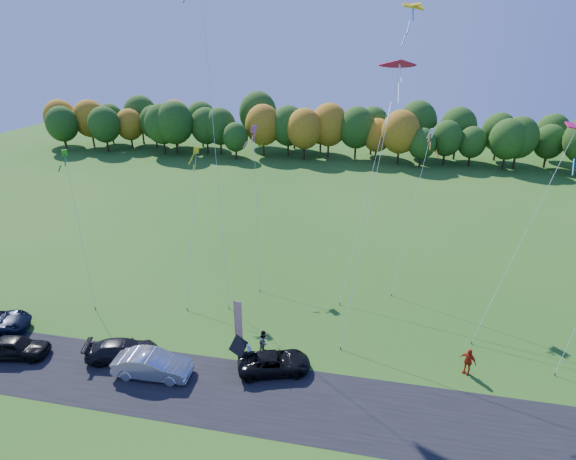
% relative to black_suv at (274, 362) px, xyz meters
% --- Properties ---
extents(ground, '(160.00, 160.00, 0.00)m').
position_rel_black_suv_xyz_m(ground, '(-0.58, 1.48, -0.67)').
color(ground, '#225917').
extents(asphalt_strip, '(90.00, 6.00, 0.01)m').
position_rel_black_suv_xyz_m(asphalt_strip, '(-0.58, -2.52, -0.66)').
color(asphalt_strip, black).
rests_on(asphalt_strip, ground).
extents(tree_line, '(116.00, 12.00, 10.00)m').
position_rel_black_suv_xyz_m(tree_line, '(-0.58, 56.48, -0.67)').
color(tree_line, '#1E4711').
rests_on(tree_line, ground).
extents(black_suv, '(5.24, 3.58, 1.33)m').
position_rel_black_suv_xyz_m(black_suv, '(0.00, 0.00, 0.00)').
color(black_suv, black).
rests_on(black_suv, ground).
extents(silver_sedan, '(5.16, 2.01, 1.67)m').
position_rel_black_suv_xyz_m(silver_sedan, '(-7.67, -1.98, 0.17)').
color(silver_sedan, silver).
rests_on(silver_sedan, ground).
extents(dark_truck_a, '(5.16, 3.24, 1.39)m').
position_rel_black_suv_xyz_m(dark_truck_a, '(-10.51, -0.87, 0.03)').
color(dark_truck_a, black).
rests_on(dark_truck_a, ground).
extents(dark_truck_b, '(4.68, 2.54, 1.51)m').
position_rel_black_suv_xyz_m(dark_truck_b, '(-17.86, -2.11, 0.09)').
color(dark_truck_b, black).
rests_on(dark_truck_b, ground).
extents(person_tailgate_a, '(0.47, 0.63, 1.55)m').
position_rel_black_suv_xyz_m(person_tailgate_a, '(-1.80, 0.40, 0.11)').
color(person_tailgate_a, white).
rests_on(person_tailgate_a, ground).
extents(person_tailgate_b, '(0.94, 1.04, 1.75)m').
position_rel_black_suv_xyz_m(person_tailgate_b, '(-1.12, 1.75, 0.21)').
color(person_tailgate_b, gray).
rests_on(person_tailgate_b, ground).
extents(person_east, '(1.18, 1.01, 1.90)m').
position_rel_black_suv_xyz_m(person_east, '(12.48, 2.32, 0.28)').
color(person_east, red).
rests_on(person_east, ground).
extents(feather_flag, '(0.56, 0.10, 4.24)m').
position_rel_black_suv_xyz_m(feather_flag, '(-2.87, 1.43, 1.93)').
color(feather_flag, '#999999').
rests_on(feather_flag, ground).
extents(kite_delta_blue, '(5.56, 10.12, 28.48)m').
position_rel_black_suv_xyz_m(kite_delta_blue, '(-7.41, 11.11, 13.17)').
color(kite_delta_blue, '#4C3F33').
rests_on(kite_delta_blue, ground).
extents(kite_parafoil_orange, '(6.02, 13.26, 23.59)m').
position_rel_black_suv_xyz_m(kite_parafoil_orange, '(5.60, 15.22, 10.94)').
color(kite_parafoil_orange, '#4C3F33').
rests_on(kite_parafoil_orange, ground).
extents(kite_delta_red, '(3.99, 10.25, 20.32)m').
position_rel_black_suv_xyz_m(kite_delta_red, '(5.45, 7.85, 9.19)').
color(kite_delta_red, '#4C3F33').
rests_on(kite_delta_red, ground).
extents(kite_parafoil_rainbow, '(8.01, 7.85, 15.23)m').
position_rel_black_suv_xyz_m(kite_parafoil_rainbow, '(16.49, 9.23, 6.76)').
color(kite_parafoil_rainbow, '#4C3F33').
rests_on(kite_parafoil_rainbow, ground).
extents(kite_diamond_yellow, '(1.56, 7.37, 12.18)m').
position_rel_black_suv_xyz_m(kite_diamond_yellow, '(-9.08, 9.07, 5.30)').
color(kite_diamond_yellow, '#4C3F33').
rests_on(kite_diamond_yellow, ground).
extents(kite_diamond_green, '(3.94, 4.89, 12.32)m').
position_rel_black_suv_xyz_m(kite_diamond_green, '(-17.71, 6.44, 5.33)').
color(kite_diamond_green, '#4C3F33').
rests_on(kite_diamond_green, ground).
extents(kite_diamond_white, '(2.91, 5.61, 13.97)m').
position_rel_black_suv_xyz_m(kite_diamond_white, '(8.83, 13.63, 6.06)').
color(kite_diamond_white, '#4C3F33').
rests_on(kite_diamond_white, ground).
extents(kite_diamond_pink, '(2.97, 8.48, 13.30)m').
position_rel_black_suv_xyz_m(kite_diamond_pink, '(-4.70, 13.58, 5.75)').
color(kite_diamond_pink, '#4C3F33').
rests_on(kite_diamond_pink, ground).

